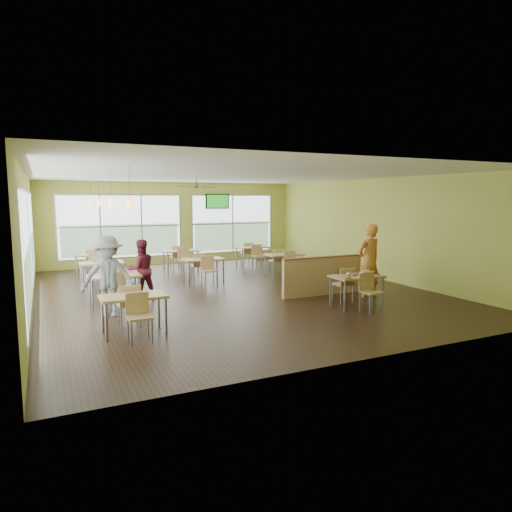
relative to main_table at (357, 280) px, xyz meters
name	(u,v)px	position (x,y,z in m)	size (l,w,h in m)	color
room	(231,234)	(-2.00, 3.00, 0.97)	(12.00, 12.04, 3.20)	black
window_bays	(115,234)	(-4.65, 6.08, 0.85)	(9.24, 10.24, 2.38)	white
main_table	(357,280)	(0.00, 0.00, 0.00)	(1.22, 1.52, 0.87)	tan
half_wall_divider	(323,276)	(0.00, 1.45, -0.11)	(2.40, 0.14, 1.04)	tan
dining_tables	(177,263)	(-3.05, 4.71, 0.00)	(6.92, 8.72, 0.87)	tan
pendant_lights	(105,203)	(-5.20, 3.68, 1.82)	(0.11, 7.31, 0.86)	#2D2119
ceiling_fan	(196,187)	(-2.00, 6.00, 2.32)	(1.25, 1.25, 0.29)	#2D2119
tv_backwall	(217,201)	(-0.20, 8.90, 1.82)	(1.00, 0.07, 0.60)	black
man_plaid	(369,261)	(0.96, 0.75, 0.33)	(0.70, 0.46, 1.92)	orange
patron_maroon	(141,269)	(-4.46, 3.04, 0.13)	(0.74, 0.58, 1.53)	maroon
patron_grey	(108,276)	(-5.45, 1.59, 0.25)	(1.14, 0.66, 1.77)	slate
cup_blue	(349,275)	(-0.37, -0.18, 0.18)	(0.09, 0.09, 0.31)	white
cup_yellow	(362,274)	(-0.04, -0.22, 0.18)	(0.08, 0.08, 0.30)	white
cup_red_near	(364,273)	(0.10, -0.12, 0.19)	(0.09, 0.09, 0.33)	white
cup_red_far	(367,273)	(0.20, -0.11, 0.19)	(0.10, 0.10, 0.35)	white
food_basket	(371,272)	(0.49, 0.08, 0.15)	(0.22, 0.22, 0.05)	black
ketchup_cup	(379,274)	(0.55, -0.12, 0.13)	(0.06, 0.06, 0.03)	#AD142A
wrapper_left	(348,278)	(-0.45, -0.26, 0.14)	(0.17, 0.15, 0.04)	#AE8054
wrapper_mid	(355,274)	(-0.03, 0.05, 0.14)	(0.20, 0.18, 0.05)	#AE8054
wrapper_right	(369,276)	(0.16, -0.26, 0.14)	(0.15, 0.13, 0.04)	#AE8054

